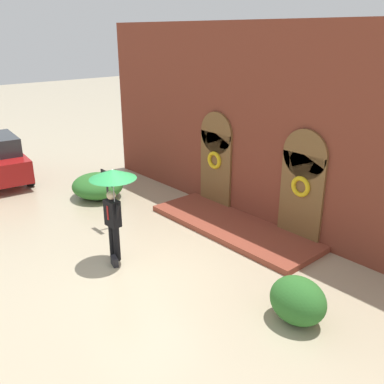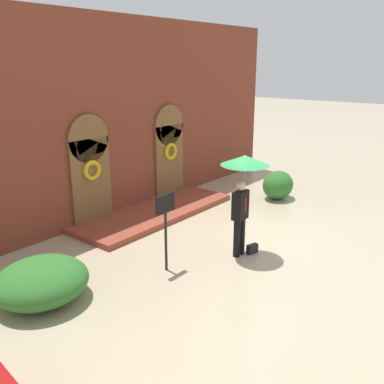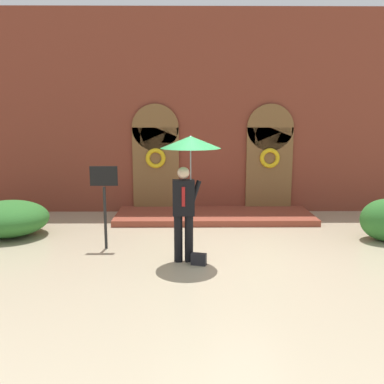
# 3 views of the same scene
# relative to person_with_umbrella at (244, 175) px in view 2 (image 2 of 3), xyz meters

# --- Properties ---
(ground_plane) EXTENTS (80.00, 80.00, 0.00)m
(ground_plane) POSITION_rel_person_with_umbrella_xyz_m (0.68, 0.35, -1.91)
(ground_plane) COLOR tan
(building_facade) EXTENTS (14.00, 2.30, 5.60)m
(building_facade) POSITION_rel_person_with_umbrella_xyz_m (0.68, 4.50, 0.77)
(building_facade) COLOR brown
(building_facade) RESTS_ON ground
(person_with_umbrella) EXTENTS (1.10, 1.10, 2.36)m
(person_with_umbrella) POSITION_rel_person_with_umbrella_xyz_m (0.00, 0.00, 0.00)
(person_with_umbrella) COLOR black
(person_with_umbrella) RESTS_ON ground
(handbag) EXTENTS (0.30, 0.19, 0.22)m
(handbag) POSITION_rel_person_with_umbrella_xyz_m (0.18, -0.20, -1.80)
(handbag) COLOR black
(handbag) RESTS_ON ground
(sign_post) EXTENTS (0.56, 0.06, 1.72)m
(sign_post) POSITION_rel_person_with_umbrella_xyz_m (-1.72, 0.82, -0.75)
(sign_post) COLOR black
(sign_post) RESTS_ON ground
(shrub_left) EXTENTS (1.78, 1.68, 0.81)m
(shrub_left) POSITION_rel_person_with_umbrella_xyz_m (-4.11, 1.81, -1.51)
(shrub_left) COLOR #2D6B28
(shrub_left) RESTS_ON ground
(shrub_right) EXTENTS (1.14, 0.94, 0.93)m
(shrub_right) POSITION_rel_person_with_umbrella_xyz_m (4.35, 1.34, -1.45)
(shrub_right) COLOR #2D6B28
(shrub_right) RESTS_ON ground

